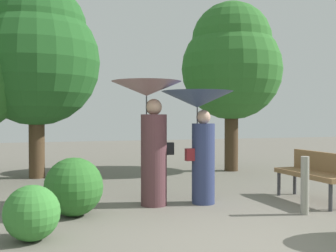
% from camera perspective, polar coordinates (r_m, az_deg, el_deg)
% --- Properties ---
extents(ground_plane, '(40.00, 40.00, 0.00)m').
position_cam_1_polar(ground_plane, '(5.06, 9.55, -15.13)').
color(ground_plane, '#6B665B').
extents(person_left, '(1.12, 1.12, 1.99)m').
position_cam_1_polar(person_left, '(6.60, -2.47, 0.52)').
color(person_left, '#563338').
rests_on(person_left, ground).
extents(person_right, '(1.17, 1.17, 1.84)m').
position_cam_1_polar(person_right, '(6.75, 4.36, 0.65)').
color(person_right, navy).
rests_on(person_right, ground).
extents(park_bench, '(0.51, 1.51, 0.83)m').
position_cam_1_polar(park_bench, '(7.40, 19.64, -5.91)').
color(park_bench, '#38383D').
rests_on(park_bench, ground).
extents(tree_near_left, '(2.94, 2.94, 4.59)m').
position_cam_1_polar(tree_near_left, '(10.20, -17.75, 9.67)').
color(tree_near_left, '#4C3823').
rests_on(tree_near_left, ground).
extents(tree_near_right, '(2.64, 2.64, 4.45)m').
position_cam_1_polar(tree_near_right, '(11.13, 8.77, 8.87)').
color(tree_near_right, '#42301E').
rests_on(tree_near_right, ground).
extents(bush_path_right, '(0.84, 0.84, 0.84)m').
position_cam_1_polar(bush_path_right, '(6.14, -12.87, -8.18)').
color(bush_path_right, '#2D6B28').
rests_on(bush_path_right, ground).
extents(bush_behind_bench, '(0.64, 0.64, 0.64)m').
position_cam_1_polar(bush_behind_bench, '(5.08, -18.28, -11.34)').
color(bush_behind_bench, '#387F33').
rests_on(bush_behind_bench, ground).
extents(path_marker_post, '(0.12, 0.12, 0.85)m').
position_cam_1_polar(path_marker_post, '(6.40, 18.38, -7.79)').
color(path_marker_post, gray).
rests_on(path_marker_post, ground).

